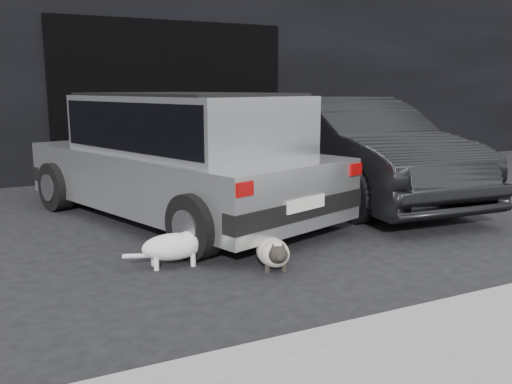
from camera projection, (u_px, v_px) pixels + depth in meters
name	position (u px, v px, depth m)	size (l,w,h in m)	color
ground	(202.00, 239.00, 5.48)	(80.00, 80.00, 0.00)	black
building_facade	(140.00, 36.00, 10.72)	(34.00, 4.00, 5.00)	black
garage_opening	(173.00, 100.00, 9.18)	(4.00, 0.10, 2.60)	black
curb	(480.00, 308.00, 3.61)	(18.00, 0.25, 0.12)	gray
silver_hatchback	(182.00, 151.00, 6.19)	(2.91, 4.29, 1.45)	#A4A7A9
second_car	(351.00, 149.00, 7.32)	(1.46, 4.19, 1.38)	black
cat_siamese	(274.00, 253.00, 4.60)	(0.45, 0.81, 0.29)	beige
cat_white	(177.00, 245.00, 4.64)	(0.80, 0.32, 0.37)	silver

